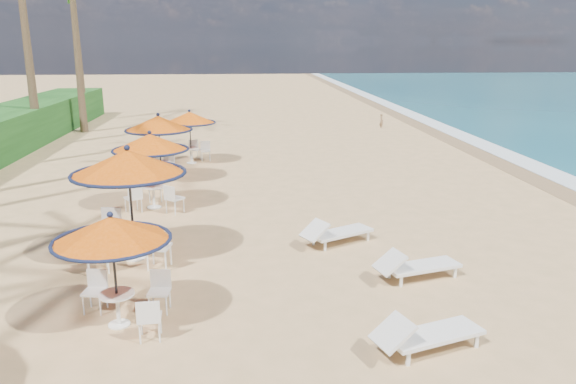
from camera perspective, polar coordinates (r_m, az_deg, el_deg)
name	(u,v)px	position (r m, az deg, el deg)	size (l,w,h in m)	color
ground	(380,315)	(10.75, 9.32, -12.26)	(160.00, 160.00, 0.00)	tan
foam_strip	(561,178)	(23.09, 26.03, 1.26)	(1.20, 140.00, 0.04)	white
wetsand_band	(538,179)	(22.65, 24.07, 1.23)	(1.40, 140.00, 0.02)	olive
station_0	(115,243)	(10.13, -17.16, -4.94)	(2.03, 2.03, 2.12)	black
station_1	(127,177)	(13.06, -16.05, 1.48)	(2.58, 2.58, 2.69)	black
station_2	(151,152)	(17.16, -13.76, 3.98)	(2.27, 2.27, 2.37)	black
station_3	(158,129)	(20.44, -13.09, 6.21)	(2.38, 2.47, 2.48)	black
station_4	(191,122)	(23.49, -9.84, 7.00)	(2.14, 2.18, 2.23)	black
lounger_near	(425,334)	(9.62, 13.70, -13.82)	(2.01, 1.18, 0.69)	silver
lounger_mid	(415,265)	(12.27, 12.75, -7.27)	(1.98, 1.08, 0.68)	silver
lounger_far	(335,232)	(14.01, 4.78, -4.07)	(1.97, 1.42, 0.69)	silver
person	(382,120)	(33.43, 9.48, 7.19)	(0.32, 0.21, 0.89)	#906C49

